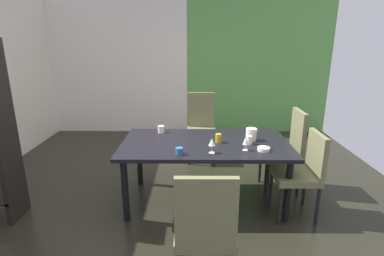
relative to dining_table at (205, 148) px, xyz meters
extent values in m
cube|color=black|center=(-0.25, -0.24, -0.67)|extent=(5.61, 6.29, 0.02)
cube|color=silver|center=(-1.66, 2.86, 0.69)|extent=(2.79, 0.10, 2.69)
cube|color=#5D9E4B|center=(1.14, 2.86, 0.69)|extent=(2.82, 0.10, 2.69)
cube|color=black|center=(0.00, 0.00, 0.05)|extent=(1.87, 1.04, 0.04)
cylinder|color=black|center=(-0.84, 0.42, -0.31)|extent=(0.07, 0.07, 0.69)
cylinder|color=black|center=(0.84, 0.42, -0.31)|extent=(0.07, 0.07, 0.69)
cylinder|color=black|center=(-0.84, -0.42, -0.31)|extent=(0.07, 0.07, 0.69)
cylinder|color=black|center=(0.84, -0.42, -0.31)|extent=(0.07, 0.07, 0.69)
cube|color=#666544|center=(-0.02, 1.26, -0.19)|extent=(0.44, 0.44, 0.07)
cube|color=#666544|center=(-0.02, 1.46, 0.10)|extent=(0.42, 0.05, 0.58)
cylinder|color=black|center=(0.17, 1.07, -0.44)|extent=(0.04, 0.04, 0.43)
cylinder|color=black|center=(-0.21, 1.07, -0.44)|extent=(0.04, 0.04, 0.43)
cylinder|color=black|center=(0.17, 1.45, -0.44)|extent=(0.04, 0.04, 0.43)
cylinder|color=black|center=(-0.21, 1.45, -0.44)|extent=(0.04, 0.04, 0.43)
cube|color=#666544|center=(0.94, -0.29, -0.19)|extent=(0.44, 0.44, 0.07)
cube|color=#666544|center=(1.14, -0.29, 0.04)|extent=(0.05, 0.42, 0.47)
cylinder|color=black|center=(0.75, -0.48, -0.44)|extent=(0.04, 0.04, 0.43)
cylinder|color=black|center=(0.75, -0.10, -0.44)|extent=(0.04, 0.04, 0.43)
cylinder|color=black|center=(1.13, -0.48, -0.44)|extent=(0.04, 0.04, 0.43)
cylinder|color=black|center=(1.13, -0.10, -0.44)|extent=(0.04, 0.04, 0.43)
cube|color=#666544|center=(0.94, 0.29, -0.19)|extent=(0.44, 0.44, 0.07)
cube|color=#666544|center=(1.14, 0.29, 0.09)|extent=(0.05, 0.42, 0.57)
cylinder|color=black|center=(0.75, 0.10, -0.44)|extent=(0.04, 0.04, 0.43)
cylinder|color=black|center=(0.75, 0.48, -0.44)|extent=(0.04, 0.04, 0.43)
cylinder|color=black|center=(1.13, 0.10, -0.44)|extent=(0.04, 0.04, 0.43)
cylinder|color=black|center=(1.13, 0.48, -0.44)|extent=(0.04, 0.04, 0.43)
cube|color=#666544|center=(-0.05, -1.26, -0.19)|extent=(0.44, 0.44, 0.07)
cube|color=#666544|center=(-0.05, -1.46, 0.07)|extent=(0.42, 0.05, 0.54)
cylinder|color=black|center=(-0.24, -1.07, -0.44)|extent=(0.04, 0.04, 0.43)
cylinder|color=black|center=(0.14, -1.07, -0.44)|extent=(0.04, 0.04, 0.43)
cube|color=black|center=(-2.01, -0.35, 0.27)|extent=(0.05, 0.35, 1.86)
cylinder|color=silver|center=(0.05, -0.33, 0.08)|extent=(0.06, 0.06, 0.00)
cylinder|color=silver|center=(0.05, -0.33, 0.12)|extent=(0.01, 0.01, 0.08)
cone|color=silver|center=(0.05, -0.33, 0.19)|extent=(0.07, 0.07, 0.07)
cylinder|color=silver|center=(0.41, -0.25, 0.08)|extent=(0.06, 0.06, 0.00)
cylinder|color=silver|center=(0.41, -0.25, 0.11)|extent=(0.01, 0.01, 0.06)
cone|color=silver|center=(0.41, -0.25, 0.18)|extent=(0.06, 0.06, 0.08)
cylinder|color=beige|center=(0.59, -0.26, 0.09)|extent=(0.13, 0.13, 0.04)
cylinder|color=beige|center=(-0.54, 0.36, 0.12)|extent=(0.08, 0.08, 0.09)
cylinder|color=white|center=(0.48, -0.06, 0.12)|extent=(0.07, 0.07, 0.09)
cylinder|color=#B69018|center=(0.14, -0.01, 0.12)|extent=(0.07, 0.07, 0.10)
cylinder|color=#245988|center=(-0.27, -0.38, 0.11)|extent=(0.08, 0.08, 0.07)
cylinder|color=#F4D9D2|center=(0.52, 0.07, 0.14)|extent=(0.12, 0.12, 0.14)
cone|color=#F4D9D2|center=(0.58, 0.07, 0.20)|extent=(0.04, 0.04, 0.03)
camera|label=1|loc=(-0.13, -3.18, 1.18)|focal=28.00mm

